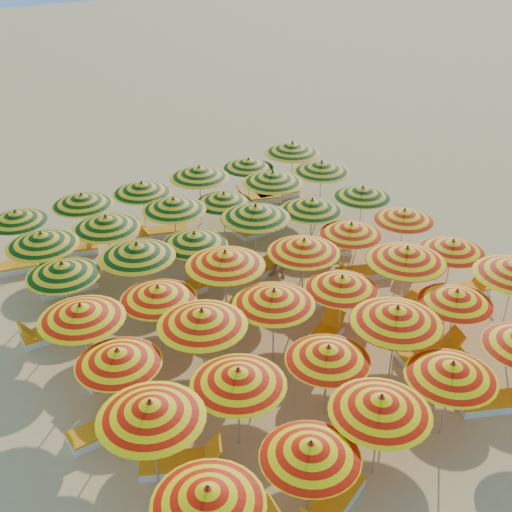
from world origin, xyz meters
name	(u,v)px	position (x,y,z in m)	size (l,w,h in m)	color
ground	(265,311)	(0.00, 0.00, 0.00)	(120.00, 120.00, 0.00)	tan
umbrella_0	(208,496)	(-5.08, -6.37, 1.86)	(2.27, 2.27, 2.11)	silver
umbrella_1	(311,450)	(-2.98, -6.38, 1.78)	(2.21, 2.21, 2.03)	silver
umbrella_2	(381,404)	(-1.20, -6.23, 1.93)	(2.37, 2.37, 2.19)	silver
umbrella_3	(452,370)	(0.83, -6.15, 1.85)	(2.36, 2.36, 2.10)	silver
umbrella_6	(150,410)	(-5.15, -4.13, 2.00)	(2.82, 2.82, 2.28)	silver
umbrella_7	(238,377)	(-3.18, -4.08, 1.91)	(2.65, 2.65, 2.17)	silver
umbrella_8	(328,353)	(-1.03, -4.30, 1.80)	(2.52, 2.52, 2.04)	silver
umbrella_9	(397,315)	(0.98, -4.24, 2.06)	(2.24, 2.24, 2.34)	silver
umbrella_10	(456,297)	(3.12, -4.10, 1.76)	(2.46, 2.46, 2.00)	silver
umbrella_12	(118,357)	(-5.05, -2.03, 1.81)	(2.21, 2.21, 2.05)	silver
umbrella_13	(202,318)	(-2.93, -1.92, 2.01)	(2.62, 2.62, 2.28)	silver
umbrella_14	(274,297)	(-0.97, -1.96, 1.93)	(2.08, 2.08, 2.20)	silver
umbrella_15	(342,283)	(1.00, -2.15, 1.81)	(2.47, 2.47, 2.06)	silver
umbrella_16	(407,255)	(3.14, -2.22, 2.05)	(2.28, 2.28, 2.33)	silver
umbrella_17	(453,246)	(4.95, -2.20, 1.79)	(1.94, 1.94, 2.03)	silver
umbrella_18	(81,312)	(-5.26, -0.16, 1.95)	(2.12, 2.12, 2.22)	silver
umbrella_19	(158,293)	(-3.29, -0.17, 1.83)	(2.13, 2.13, 2.08)	silver
umbrella_20	(225,259)	(-1.19, 0.13, 2.06)	(2.38, 2.38, 2.34)	silver
umbrella_21	(304,246)	(1.15, -0.20, 1.93)	(2.38, 2.38, 2.19)	silver
umbrella_22	(351,229)	(3.13, 0.15, 1.78)	(2.45, 2.45, 2.02)	silver
umbrella_23	(404,215)	(5.15, 0.04, 1.78)	(2.45, 2.45, 2.03)	silver
umbrella_24	(62,269)	(-5.03, 2.17, 1.87)	(2.61, 2.61, 2.12)	silver
umbrella_25	(137,250)	(-3.01, 1.90, 1.99)	(2.65, 2.65, 2.26)	silver
umbrella_26	(194,238)	(-1.22, 1.95, 1.84)	(2.03, 2.03, 2.09)	silver
umbrella_27	(256,212)	(1.00, 2.18, 2.05)	(2.81, 2.81, 2.33)	silver
umbrella_28	(312,205)	(2.96, 1.94, 1.89)	(2.11, 2.11, 2.15)	silver
umbrella_29	(363,192)	(5.10, 2.02, 1.81)	(2.26, 2.26, 2.06)	silver
umbrella_30	(42,239)	(-5.08, 3.98, 1.95)	(2.58, 2.58, 2.22)	silver
umbrella_31	(106,222)	(-3.11, 4.12, 1.92)	(2.13, 2.13, 2.18)	silver
umbrella_32	(174,204)	(-0.84, 4.19, 1.94)	(2.13, 2.13, 2.20)	silver
umbrella_33	(224,198)	(0.94, 4.12, 1.76)	(2.50, 2.50, 2.00)	silver
umbrella_34	(273,177)	(2.98, 4.32, 1.99)	(2.56, 2.56, 2.26)	silver
umbrella_35	(322,167)	(5.04, 4.27, 1.95)	(2.50, 2.50, 2.22)	silver
umbrella_36	(16,216)	(-5.30, 6.26, 1.77)	(2.09, 2.09, 2.01)	silver
umbrella_37	(82,200)	(-3.20, 6.21, 1.86)	(2.15, 2.15, 2.12)	silver
umbrella_38	(142,188)	(-1.17, 6.07, 1.87)	(2.52, 2.52, 2.12)	silver
umbrella_39	(199,172)	(1.00, 6.04, 1.99)	(2.81, 2.81, 2.26)	silver
umbrella_40	(248,163)	(3.20, 6.36, 1.76)	(2.50, 2.50, 2.00)	silver
umbrella_41	(292,148)	(5.13, 6.30, 2.02)	(2.45, 2.45, 2.29)	silver
lounger_1	(332,504)	(-2.47, -6.52, 0.15)	(1.82, 1.24, 0.69)	white
lounger_2	(492,402)	(2.51, -6.15, 0.15)	(1.82, 1.20, 0.69)	white
lounger_4	(182,463)	(-4.56, -4.06, 0.15)	(1.82, 1.22, 0.69)	white
lounger_5	(430,352)	(2.61, -4.00, 0.15)	(1.83, 1.04, 0.69)	white
lounger_6	(108,427)	(-5.55, -2.26, 0.15)	(1.77, 0.70, 0.69)	white
lounger_7	(321,339)	(0.50, -2.08, 0.15)	(1.82, 1.24, 0.69)	white
lounger_8	(410,306)	(3.64, -2.15, 0.15)	(1.82, 1.20, 0.69)	white
lounger_9	(463,291)	(5.54, -2.38, 0.15)	(1.82, 0.94, 0.69)	white
lounger_10	(113,369)	(-4.75, -0.39, 0.15)	(1.82, 0.98, 0.69)	white
lounger_11	(208,319)	(-1.70, 0.32, 0.15)	(1.82, 1.20, 0.69)	white
lounger_12	(319,297)	(1.66, -0.40, 0.15)	(1.76, 0.68, 0.69)	white
lounger_13	(362,272)	(3.64, 0.04, 0.15)	(1.83, 1.15, 0.69)	white
lounger_14	(415,259)	(5.65, -0.21, 0.15)	(1.82, 0.99, 0.69)	white
lounger_15	(53,332)	(-5.62, 1.94, 0.15)	(1.75, 0.63, 0.69)	white
lounger_16	(180,290)	(-1.72, 2.07, 0.15)	(1.75, 0.64, 0.69)	white
lounger_17	(271,262)	(1.50, 2.06, 0.15)	(1.82, 1.23, 0.69)	white
lounger_18	(327,250)	(3.55, 1.78, 0.15)	(1.83, 1.09, 0.69)	white
lounger_19	(71,286)	(-4.49, 4.02, 0.15)	(1.77, 0.69, 0.69)	white
lounger_20	(262,229)	(2.48, 4.24, 0.15)	(1.76, 0.68, 0.69)	white
lounger_21	(8,268)	(-5.90, 6.08, 0.15)	(1.80, 0.86, 0.69)	white
lounger_22	(74,249)	(-3.70, 6.23, 0.15)	(1.83, 1.09, 0.69)	white
lounger_23	(162,232)	(-0.66, 5.85, 0.15)	(1.83, 1.07, 0.69)	white
lounger_24	(258,198)	(3.70, 6.51, 0.15)	(1.83, 1.08, 0.69)	white
lounger_25	(279,194)	(4.62, 6.43, 0.15)	(1.79, 0.78, 0.69)	white
beachgoer_a	(184,304)	(-2.29, 0.54, 0.73)	(0.53, 0.35, 1.45)	tan
beachgoer_b	(280,259)	(1.37, 1.35, 0.68)	(0.66, 0.51, 1.35)	tan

